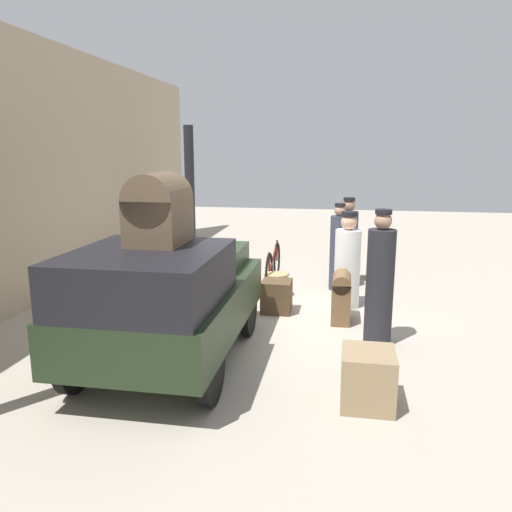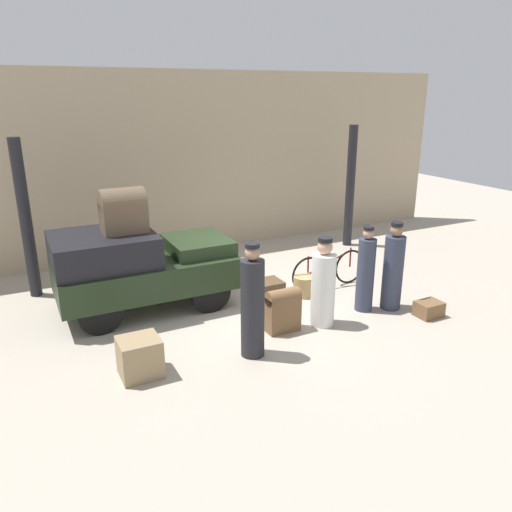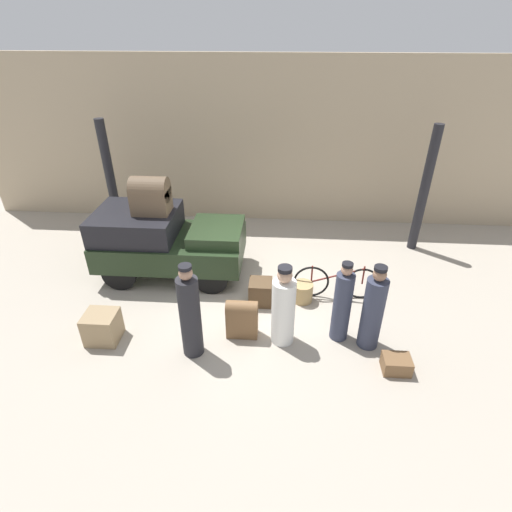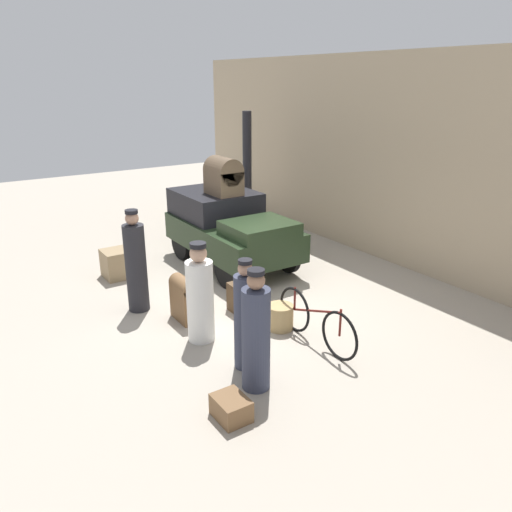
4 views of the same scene
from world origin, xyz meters
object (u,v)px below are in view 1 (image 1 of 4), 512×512
Objects in this scene: truck at (168,296)px; porter_carrying_trunk at (380,283)px; conductor_in_dark_uniform at (348,244)px; trunk_wicker_pale at (368,378)px; suitcase_tan_flat at (377,273)px; trunk_on_truck_roof at (159,209)px; trunk_umber_medium at (277,296)px; bicycle at (273,266)px; trunk_barrel_dark at (341,295)px; porter_standing_middle at (339,250)px; wicker_basket at (276,285)px; porter_lifting_near_truck at (347,265)px.

porter_carrying_trunk reaches higher than truck.
conductor_in_dark_uniform is 4.95m from trunk_wicker_pale.
trunk_on_truck_roof is at bearing 150.32° from suitcase_tan_flat.
truck reaches higher than trunk_umber_medium.
bicycle is at bearing -10.89° from truck.
trunk_on_truck_roof is at bearing 136.18° from trunk_barrel_dark.
trunk_on_truck_roof reaches higher than bicycle.
trunk_barrel_dark is (-1.89, -1.33, 0.03)m from bicycle.
porter_standing_middle is 1.86m from trunk_barrel_dark.
porter_carrying_trunk is at bearing -125.96° from trunk_umber_medium.
conductor_in_dark_uniform is at bearing -47.28° from wicker_basket.
trunk_wicker_pale is (-5.31, 0.41, 0.15)m from suitcase_tan_flat.
trunk_umber_medium is 1.11× the size of suitcase_tan_flat.
porter_carrying_trunk is 3.10m from trunk_on_truck_roof.
truck is at bearing 164.07° from wicker_basket.
trunk_wicker_pale is at bearing 173.34° from porter_carrying_trunk.
conductor_in_dark_uniform is 0.92× the size of porter_carrying_trunk.
wicker_basket is at bearing 39.91° from porter_carrying_trunk.
truck reaches higher than trunk_barrel_dark.
conductor_in_dark_uniform is 2.87× the size of trunk_wicker_pale.
trunk_barrel_dark is (-2.34, 0.09, -0.36)m from conductor_in_dark_uniform.
truck is 3.48m from porter_lifting_near_truck.
trunk_umber_medium reaches higher than suitcase_tan_flat.
suitcase_tan_flat is 5.32m from trunk_wicker_pale.
wicker_basket is 0.54× the size of trunk_on_truck_roof.
porter_standing_middle is at bearing 2.48° from trunk_barrel_dark.
truck reaches higher than bicycle.
porter_standing_middle is 4.61m from trunk_on_truck_roof.
conductor_in_dark_uniform reaches higher than trunk_wicker_pale.
trunk_umber_medium is at bearing 112.98° from porter_lifting_near_truck.
conductor_in_dark_uniform is 3.25× the size of trunk_umber_medium.
trunk_umber_medium is 0.65× the size of trunk_on_truck_roof.
trunk_umber_medium is at bearing -171.41° from wicker_basket.
porter_carrying_trunk reaches higher than conductor_in_dark_uniform.
wicker_basket is 0.93× the size of suitcase_tan_flat.
truck is at bearing 113.66° from porter_carrying_trunk.
trunk_wicker_pale is at bearing -104.54° from truck.
bicycle is 3.32m from porter_carrying_trunk.
conductor_in_dark_uniform is at bearing 7.46° from porter_carrying_trunk.
trunk_on_truck_roof is at bearing 169.61° from bicycle.
porter_standing_middle reaches higher than trunk_umber_medium.
porter_carrying_trunk is at bearing -6.66° from trunk_wicker_pale.
suitcase_tan_flat is at bearing -3.29° from porter_carrying_trunk.
trunk_umber_medium is 3.15m from trunk_on_truck_roof.
porter_standing_middle is 4.45m from trunk_wicker_pale.
truck is at bearing 75.46° from trunk_wicker_pale.
porter_standing_middle reaches higher than suitcase_tan_flat.
conductor_in_dark_uniform reaches higher than bicycle.
conductor_in_dark_uniform is at bearing -18.03° from porter_standing_middle.
trunk_wicker_pale reaches higher than wicker_basket.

